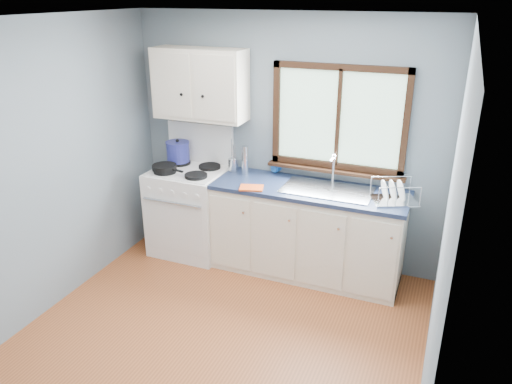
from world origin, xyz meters
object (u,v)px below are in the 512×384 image
at_px(utensil_crock, 234,165).
at_px(dish_rack, 393,196).
at_px(base_cabinets, 307,235).
at_px(skillet, 165,167).
at_px(stockpot, 178,151).
at_px(thermos, 245,160).
at_px(gas_range, 190,208).
at_px(sink, 327,196).

height_order(utensil_crock, dish_rack, utensil_crock).
bearing_deg(base_cabinets, utensil_crock, 169.99).
relative_size(skillet, stockpot, 1.19).
xyz_separation_m(stockpot, thermos, (0.78, -0.00, -0.00)).
relative_size(gas_range, sink, 1.62).
relative_size(gas_range, utensil_crock, 3.94).
xyz_separation_m(sink, stockpot, (-1.68, 0.12, 0.21)).
relative_size(base_cabinets, thermos, 6.21).
xyz_separation_m(sink, utensil_crock, (-1.04, 0.15, 0.13)).
relative_size(base_cabinets, dish_rack, 3.94).
distance_m(gas_range, utensil_crock, 0.69).
height_order(gas_range, stockpot, gas_range).
height_order(base_cabinets, sink, sink).
height_order(gas_range, sink, gas_range).
xyz_separation_m(gas_range, base_cabinets, (1.31, 0.02, -0.08)).
distance_m(sink, stockpot, 1.69).
bearing_deg(skillet, base_cabinets, 18.74).
bearing_deg(sink, stockpot, 175.94).
xyz_separation_m(sink, thermos, (-0.89, 0.12, 0.21)).
height_order(base_cabinets, dish_rack, dish_rack).
distance_m(sink, thermos, 0.93).
bearing_deg(skillet, utensil_crock, 39.33).
bearing_deg(gas_range, stockpot, 144.44).
xyz_separation_m(gas_range, thermos, (0.59, 0.13, 0.58)).
xyz_separation_m(stockpot, utensil_crock, (0.64, 0.03, -0.08)).
bearing_deg(sink, gas_range, -179.29).
xyz_separation_m(skillet, thermos, (0.77, 0.29, 0.08)).
bearing_deg(stockpot, gas_range, -35.56).
distance_m(gas_range, thermos, 0.84).
bearing_deg(gas_range, utensil_crock, 20.92).
bearing_deg(thermos, stockpot, 179.81).
relative_size(gas_range, stockpot, 4.07).
distance_m(gas_range, dish_rack, 2.15).
relative_size(sink, dish_rack, 1.79).
relative_size(utensil_crock, dish_rack, 0.74).
height_order(base_cabinets, stockpot, stockpot).
bearing_deg(utensil_crock, gas_range, -159.08).
height_order(skillet, utensil_crock, utensil_crock).
xyz_separation_m(skillet, dish_rack, (2.28, 0.14, -0.01)).
distance_m(stockpot, utensil_crock, 0.64).
bearing_deg(gas_range, sink, 0.71).
relative_size(sink, thermos, 2.82).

